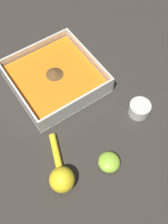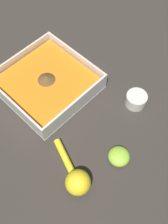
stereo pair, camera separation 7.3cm
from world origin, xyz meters
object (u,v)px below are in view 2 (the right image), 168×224
at_px(lemon_half, 119,156).
at_px(spice_bowl, 136,100).
at_px(square_dish, 47,84).
at_px(lemon_squeezer, 76,179).

bearing_deg(lemon_half, spice_bowl, 24.63).
distance_m(square_dish, lemon_squeezer, 0.31).
bearing_deg(square_dish, spice_bowl, -57.92).
bearing_deg(lemon_half, square_dish, 85.46).
bearing_deg(square_dish, lemon_squeezer, -118.49).
height_order(lemon_squeezer, lemon_half, lemon_squeezer).
distance_m(spice_bowl, lemon_half, 0.18).
bearing_deg(spice_bowl, square_dish, 122.08).
relative_size(lemon_squeezer, lemon_half, 2.82).
distance_m(square_dish, spice_bowl, 0.27).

